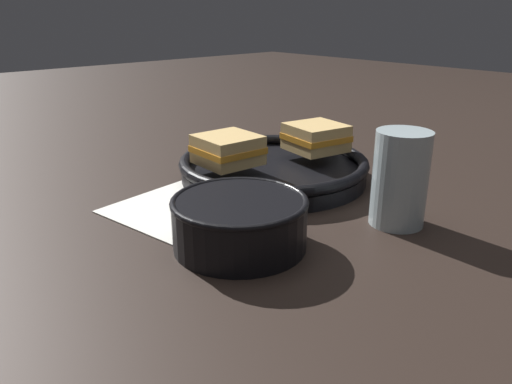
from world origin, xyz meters
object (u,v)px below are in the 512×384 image
object	(u,v)px
spoon	(211,212)
drinking_glass	(400,179)
skillet	(273,168)
soup_bowl	(240,219)
sandwich_near_right	(316,137)
sandwich_near_left	(228,149)

from	to	relation	value
spoon	drinking_glass	distance (m)	0.26
skillet	drinking_glass	xyz separation A→B (m)	(0.24, -0.00, 0.04)
soup_bowl	sandwich_near_right	xyz separation A→B (m)	(-0.13, 0.29, 0.03)
soup_bowl	sandwich_near_right	distance (m)	0.32
soup_bowl	drinking_glass	bearing A→B (deg)	66.17
spoon	drinking_glass	bearing A→B (deg)	61.99
skillet	sandwich_near_left	xyz separation A→B (m)	(-0.02, -0.08, 0.04)
sandwich_near_right	sandwich_near_left	bearing A→B (deg)	-104.26
skillet	sandwich_near_right	size ratio (longest dim) A/B	3.01
spoon	soup_bowl	bearing A→B (deg)	1.82
soup_bowl	sandwich_near_left	distance (m)	0.22
soup_bowl	spoon	distance (m)	0.10
spoon	skillet	bearing A→B (deg)	126.98
skillet	drinking_glass	distance (m)	0.25
soup_bowl	sandwich_near_left	world-z (taller)	sandwich_near_left
soup_bowl	drinking_glass	world-z (taller)	drinking_glass
soup_bowl	drinking_glass	size ratio (longest dim) A/B	1.30
sandwich_near_left	sandwich_near_right	bearing A→B (deg)	75.74
soup_bowl	skillet	distance (m)	0.26
sandwich_near_left	skillet	bearing A→B (deg)	75.74
skillet	sandwich_near_right	bearing A→B (deg)	75.74
drinking_glass	soup_bowl	bearing A→B (deg)	-113.83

